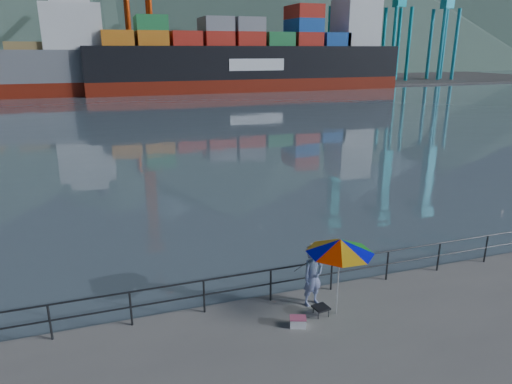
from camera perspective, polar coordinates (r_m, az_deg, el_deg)
harbor_water at (r=139.74m, az=-17.78°, el=13.75°), size 500.00×280.00×0.00m
far_dock at (r=103.62m, az=-11.53°, el=13.18°), size 200.00×40.00×0.40m
guardrail at (r=13.43m, az=-2.25°, el=-12.15°), size 22.00×0.06×1.03m
port_cranes at (r=99.98m, az=1.62°, el=22.55°), size 116.00×28.00×38.40m
container_stacks at (r=109.46m, az=1.50°, el=15.37°), size 58.00×5.40×7.80m
fisherman at (r=13.46m, az=7.11°, el=-10.49°), size 0.71×0.54×1.75m
beach_umbrella at (r=12.57m, az=10.47°, el=-6.64°), size 2.40×2.40×2.28m
folding_stool at (r=13.33m, az=8.12°, el=-14.47°), size 0.46×0.46×0.26m
cooler_bag at (r=12.81m, az=5.26°, el=-15.92°), size 0.50×0.41×0.25m
fishing_rod at (r=14.40m, az=5.60°, el=-12.42°), size 0.33×1.77×1.26m
container_ship at (r=87.25m, az=0.14°, el=16.63°), size 57.13×9.52×18.10m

